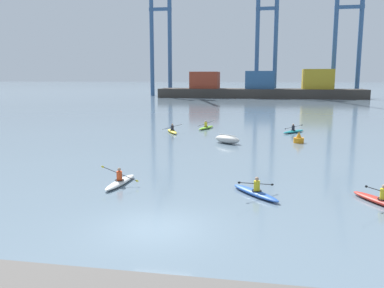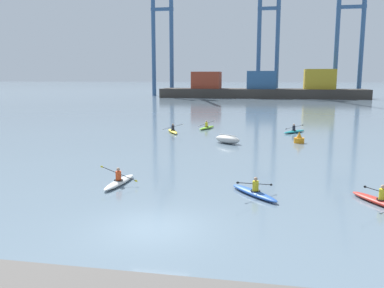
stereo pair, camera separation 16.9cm
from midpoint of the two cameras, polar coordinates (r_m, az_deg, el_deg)
The scene contains 13 objects.
ground_plane at distance 15.99m, azimuth -5.28°, elevation -11.72°, with size 800.00×800.00×0.00m, color slate.
container_barge at distance 112.34m, azimuth 9.95°, elevation 7.77°, with size 54.98×9.59×7.67m.
gantry_crane_west at distance 123.86m, azimuth -4.20°, elevation 15.80°, with size 6.71×14.36×39.66m.
gantry_crane_west_mid at distance 120.61m, azimuth 10.83°, elevation 15.90°, with size 6.42×19.85×39.17m.
gantry_crane_east_mid at distance 120.84m, azimuth 21.58°, elevation 15.30°, with size 7.71×19.38×39.43m.
capsized_dinghy at distance 35.33m, azimuth 5.18°, elevation 0.66°, with size 2.75×2.41×0.76m.
channel_buoy at distance 36.64m, azimuth 15.05°, elevation 0.70°, with size 0.90×0.90×1.00m.
kayak_teal at distance 43.10m, azimuth 14.38°, elevation 1.77°, with size 2.62×3.01×0.98m.
kayak_lime at distance 44.94m, azimuth 2.22°, elevation 2.37°, with size 2.08×3.42×1.07m.
kayak_white at distance 22.23m, azimuth -10.03°, elevation -5.23°, with size 2.20×3.44×1.02m.
kayak_yellow at distance 41.96m, azimuth -2.63°, elevation 1.85°, with size 2.05×3.32×0.95m.
kayak_red at distance 20.50m, azimuth 25.31°, elevation -7.29°, with size 2.28×3.21×1.03m.
kayak_blue at distance 20.15m, azimuth 9.03°, elevation -6.75°, with size 2.65×2.99×0.95m.
Camera 2 is at (4.22, -14.30, 5.79)m, focal length 37.69 mm.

